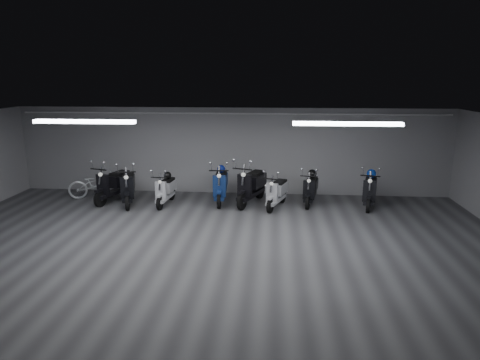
# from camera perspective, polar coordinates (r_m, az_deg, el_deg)

# --- Properties ---
(floor) EXTENTS (14.00, 10.00, 0.01)m
(floor) POSITION_cam_1_polar(r_m,az_deg,el_deg) (9.42, -4.33, -9.81)
(floor) COLOR #3E3E40
(floor) RESTS_ON ground
(ceiling) EXTENTS (14.00, 10.00, 0.01)m
(ceiling) POSITION_cam_1_polar(r_m,az_deg,el_deg) (8.70, -4.67, 7.43)
(ceiling) COLOR slate
(ceiling) RESTS_ON ground
(back_wall) EXTENTS (14.00, 0.01, 2.80)m
(back_wall) POSITION_cam_1_polar(r_m,az_deg,el_deg) (13.81, -1.23, 3.91)
(back_wall) COLOR #939396
(back_wall) RESTS_ON ground
(front_wall) EXTENTS (14.00, 0.01, 2.80)m
(front_wall) POSITION_cam_1_polar(r_m,az_deg,el_deg) (4.46, -15.18, -18.59)
(front_wall) COLOR #939396
(front_wall) RESTS_ON ground
(fluor_strip_left) EXTENTS (2.40, 0.18, 0.08)m
(fluor_strip_left) POSITION_cam_1_polar(r_m,az_deg,el_deg) (10.54, -20.20, 7.38)
(fluor_strip_left) COLOR white
(fluor_strip_left) RESTS_ON ceiling
(fluor_strip_right) EXTENTS (2.40, 0.18, 0.08)m
(fluor_strip_right) POSITION_cam_1_polar(r_m,az_deg,el_deg) (9.72, 14.23, 7.33)
(fluor_strip_right) COLOR white
(fluor_strip_right) RESTS_ON ceiling
(conduit) EXTENTS (13.60, 0.05, 0.05)m
(conduit) POSITION_cam_1_polar(r_m,az_deg,el_deg) (13.57, -1.30, 8.93)
(conduit) COLOR white
(conduit) RESTS_ON back_wall
(scooter_0) EXTENTS (1.18, 1.99, 1.40)m
(scooter_0) POSITION_cam_1_polar(r_m,az_deg,el_deg) (13.54, -16.69, 0.11)
(scooter_0) COLOR black
(scooter_0) RESTS_ON floor
(scooter_1) EXTENTS (1.11, 1.98, 1.40)m
(scooter_1) POSITION_cam_1_polar(r_m,az_deg,el_deg) (13.10, -14.86, -0.23)
(scooter_1) COLOR black
(scooter_1) RESTS_ON floor
(scooter_2) EXTENTS (0.67, 1.63, 1.19)m
(scooter_2) POSITION_cam_1_polar(r_m,az_deg,el_deg) (12.84, -10.00, -0.74)
(scooter_2) COLOR silver
(scooter_2) RESTS_ON floor
(scooter_4) EXTENTS (0.71, 1.91, 1.40)m
(scooter_4) POSITION_cam_1_polar(r_m,az_deg,el_deg) (12.86, -2.62, -0.02)
(scooter_4) COLOR navy
(scooter_4) RESTS_ON floor
(scooter_5) EXTENTS (1.34, 2.11, 1.49)m
(scooter_5) POSITION_cam_1_polar(r_m,az_deg,el_deg) (12.70, 1.55, 0.03)
(scooter_5) COLOR black
(scooter_5) RESTS_ON floor
(scooter_6) EXTENTS (1.06, 1.73, 1.22)m
(scooter_6) POSITION_cam_1_polar(r_m,az_deg,el_deg) (12.39, 4.97, -1.02)
(scooter_6) COLOR silver
(scooter_6) RESTS_ON floor
(scooter_7) EXTENTS (0.88, 1.71, 1.22)m
(scooter_7) POSITION_cam_1_polar(r_m,az_deg,el_deg) (12.86, 9.50, -0.61)
(scooter_7) COLOR black
(scooter_7) RESTS_ON floor
(scooter_8) EXTENTS (1.03, 1.88, 1.33)m
(scooter_8) POSITION_cam_1_polar(r_m,az_deg,el_deg) (12.97, 17.12, -0.68)
(scooter_8) COLOR black
(scooter_8) RESTS_ON floor
(bicycle) EXTENTS (1.80, 1.14, 1.10)m
(bicycle) POSITION_cam_1_polar(r_m,az_deg,el_deg) (14.16, -18.77, -0.10)
(bicycle) COLOR silver
(bicycle) RESTS_ON floor
(helmet_0) EXTENTS (0.23, 0.23, 0.23)m
(helmet_0) POSITION_cam_1_polar(r_m,az_deg,el_deg) (12.98, -9.72, 0.61)
(helmet_0) COLOR black
(helmet_0) RESTS_ON scooter_2
(helmet_1) EXTENTS (0.25, 0.25, 0.25)m
(helmet_1) POSITION_cam_1_polar(r_m,az_deg,el_deg) (13.05, -2.54, 1.50)
(helmet_1) COLOR navy
(helmet_1) RESTS_ON scooter_4
(helmet_2) EXTENTS (0.27, 0.27, 0.27)m
(helmet_2) POSITION_cam_1_polar(r_m,az_deg,el_deg) (13.14, 17.26, 0.82)
(helmet_2) COLOR #0E359E
(helmet_2) RESTS_ON scooter_8
(helmet_3) EXTENTS (0.27, 0.27, 0.27)m
(helmet_3) POSITION_cam_1_polar(r_m,az_deg,el_deg) (13.02, 9.68, 0.82)
(helmet_3) COLOR black
(helmet_3) RESTS_ON scooter_7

